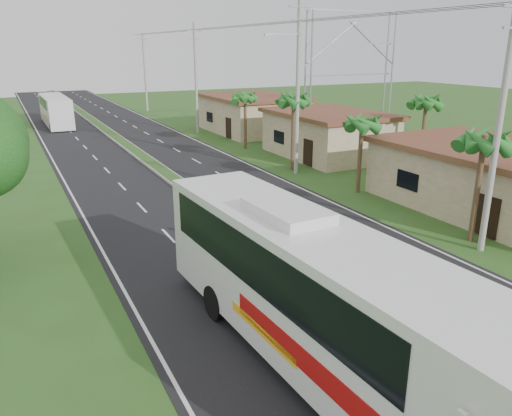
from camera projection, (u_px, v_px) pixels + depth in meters
name	position (u px, v px, depth m)	size (l,w,h in m)	color
ground	(356.00, 314.00, 17.05)	(180.00, 180.00, 0.00)	#2F4E1C
road_asphalt	(174.00, 180.00, 34.02)	(14.00, 160.00, 0.02)	black
median_strip	(174.00, 179.00, 33.99)	(1.20, 160.00, 0.18)	gray
lane_edge_left	(71.00, 193.00, 31.14)	(0.12, 160.00, 0.01)	silver
lane_edge_right	(261.00, 170.00, 36.90)	(0.12, 160.00, 0.01)	silver
shop_near	(494.00, 178.00, 27.62)	(8.60, 12.60, 3.52)	#9C8F69
shop_mid	(328.00, 134.00, 41.17)	(7.60, 10.60, 3.67)	#9C8F69
shop_far	(252.00, 114.00, 53.03)	(8.60, 11.60, 3.82)	#9C8F69
palm_verge_a	(484.00, 141.00, 22.01)	(2.40, 2.40, 5.45)	#473321
palm_verge_b	(362.00, 123.00, 29.94)	(2.40, 2.40, 5.05)	#473321
palm_verge_c	(294.00, 100.00, 35.38)	(2.40, 2.40, 5.85)	#473321
palm_verge_d	(245.00, 97.00, 43.41)	(2.40, 2.40, 5.25)	#473321
palm_behind_shop	(426.00, 102.00, 35.79)	(2.40, 2.40, 5.65)	#473321
utility_pole_a	(499.00, 123.00, 20.66)	(1.60, 0.28, 11.00)	gray
utility_pole_b	(297.00, 84.00, 34.04)	(3.20, 0.28, 12.00)	gray
utility_pole_c	(196.00, 78.00, 51.20)	(1.60, 0.28, 11.00)	gray
utility_pole_d	(145.00, 72.00, 68.25)	(1.60, 0.28, 10.50)	gray
billboard_lattice	(351.00, 66.00, 49.87)	(10.18, 1.18, 12.07)	gray
coach_bus_main	(312.00, 286.00, 13.70)	(3.50, 13.75, 4.41)	silver
coach_bus_far	(56.00, 109.00, 57.28)	(2.56, 11.41, 3.32)	white
motorcyclist	(245.00, 241.00, 21.39)	(1.88, 1.15, 2.20)	black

